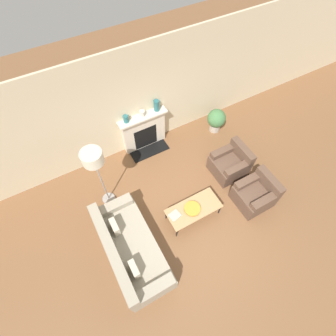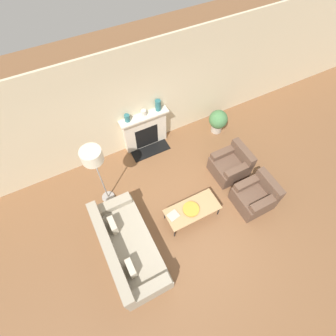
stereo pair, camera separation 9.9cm
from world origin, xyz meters
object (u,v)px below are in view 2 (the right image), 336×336
at_px(book, 173,216).
at_px(potted_plant, 218,120).
at_px(floor_lamp, 93,159).
at_px(mantel_vase_left, 127,118).
at_px(bowl, 191,209).
at_px(fireplace, 145,131).
at_px(armchair_far, 231,165).
at_px(coffee_table, 192,209).
at_px(mantel_vase_center_left, 144,113).
at_px(armchair_near, 255,196).
at_px(couch, 127,248).
at_px(mantel_vase_center_right, 158,105).

relative_size(book, potted_plant, 0.38).
height_order(floor_lamp, mantel_vase_left, floor_lamp).
xyz_separation_m(bowl, mantel_vase_left, (-0.40, 2.48, 0.78)).
distance_m(bowl, mantel_vase_left, 2.63).
xyz_separation_m(fireplace, book, (-0.44, -2.41, -0.14)).
height_order(armchair_far, bowl, armchair_far).
bearing_deg(book, coffee_table, -17.55).
distance_m(fireplace, mantel_vase_left, 0.78).
bearing_deg(mantel_vase_left, mantel_vase_center_left, -0.00).
height_order(mantel_vase_left, mantel_vase_center_left, mantel_vase_left).
bearing_deg(armchair_near, coffee_table, -103.67).
relative_size(fireplace, potted_plant, 1.79).
relative_size(bowl, mantel_vase_center_left, 2.48).
xyz_separation_m(couch, armchair_near, (3.12, -0.25, 0.01)).
bearing_deg(book, potted_plant, 27.45).
xyz_separation_m(armchair_far, potted_plant, (0.49, 1.37, 0.11)).
distance_m(coffee_table, floor_lamp, 2.42).
bearing_deg(floor_lamp, mantel_vase_center_right, 29.85).
relative_size(floor_lamp, mantel_vase_center_right, 6.22).
relative_size(armchair_near, floor_lamp, 0.44).
relative_size(book, mantel_vase_center_left, 1.84).
bearing_deg(potted_plant, book, -141.60).
xyz_separation_m(mantel_vase_left, mantel_vase_center_left, (0.43, -0.00, -0.02)).
height_order(coffee_table, book, book).
xyz_separation_m(armchair_near, coffee_table, (-1.50, 0.36, 0.05)).
bearing_deg(armchair_near, bowl, -103.25).
relative_size(mantel_vase_center_right, potted_plant, 0.42).
bearing_deg(armchair_far, coffee_table, -67.34).
height_order(fireplace, armchair_far, fireplace).
relative_size(couch, bowl, 5.77).
bearing_deg(bowl, coffee_table, 3.35).
height_order(bowl, potted_plant, potted_plant).
bearing_deg(floor_lamp, bowl, -41.86).
bearing_deg(mantel_vase_left, armchair_far, -43.82).
distance_m(book, floor_lamp, 2.10).
xyz_separation_m(fireplace, coffee_table, (0.02, -2.47, -0.18)).
bearing_deg(armchair_near, floor_lamp, -119.43).
relative_size(armchair_far, book, 2.99).
xyz_separation_m(couch, book, (1.17, 0.17, 0.09)).
distance_m(mantel_vase_center_right, potted_plant, 1.87).
bearing_deg(armchair_far, mantel_vase_center_right, -149.22).
height_order(couch, bowl, couch).
relative_size(floor_lamp, mantel_vase_center_left, 12.47).
bearing_deg(floor_lamp, armchair_near, -29.43).
relative_size(bowl, potted_plant, 0.51).
height_order(armchair_near, bowl, armchair_near).
height_order(fireplace, mantel_vase_center_left, mantel_vase_center_left).
relative_size(coffee_table, mantel_vase_center_left, 8.28).
bearing_deg(couch, fireplace, -31.88).
distance_m(armchair_far, bowl, 1.66).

